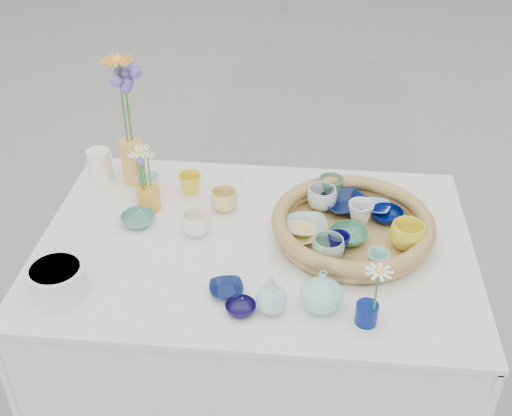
# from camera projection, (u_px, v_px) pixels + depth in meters

# --- Properties ---
(ground) EXTENTS (80.00, 80.00, 0.00)m
(ground) POSITION_uv_depth(u_px,v_px,m) (255.00, 409.00, 2.31)
(ground) COLOR gray
(display_table) EXTENTS (1.26, 0.86, 0.77)m
(display_table) POSITION_uv_depth(u_px,v_px,m) (255.00, 409.00, 2.31)
(display_table) COLOR silver
(display_table) RESTS_ON ground
(wicker_tray) EXTENTS (0.47, 0.47, 0.08)m
(wicker_tray) POSITION_uv_depth(u_px,v_px,m) (352.00, 226.00, 1.87)
(wicker_tray) COLOR olive
(wicker_tray) RESTS_ON display_table
(tray_ceramic_0) EXTENTS (0.18, 0.18, 0.03)m
(tray_ceramic_0) POSITION_uv_depth(u_px,v_px,m) (344.00, 204.00, 1.97)
(tray_ceramic_0) COLOR #0A1540
(tray_ceramic_0) RESTS_ON wicker_tray
(tray_ceramic_1) EXTENTS (0.10, 0.10, 0.03)m
(tray_ceramic_1) POSITION_uv_depth(u_px,v_px,m) (387.00, 215.00, 1.93)
(tray_ceramic_1) COLOR #000A47
(tray_ceramic_1) RESTS_ON wicker_tray
(tray_ceramic_2) EXTENTS (0.12, 0.12, 0.08)m
(tray_ceramic_2) POSITION_uv_depth(u_px,v_px,m) (407.00, 236.00, 1.80)
(tray_ceramic_2) COLOR yellow
(tray_ceramic_2) RESTS_ON wicker_tray
(tray_ceramic_3) EXTENTS (0.11, 0.11, 0.03)m
(tray_ceramic_3) POSITION_uv_depth(u_px,v_px,m) (348.00, 236.00, 1.84)
(tray_ceramic_3) COLOR #358056
(tray_ceramic_3) RESTS_ON wicker_tray
(tray_ceramic_4) EXTENTS (0.10, 0.10, 0.07)m
(tray_ceramic_4) POSITION_uv_depth(u_px,v_px,m) (328.00, 249.00, 1.76)
(tray_ceramic_4) COLOR #81AF8D
(tray_ceramic_4) RESTS_ON wicker_tray
(tray_ceramic_5) EXTENTS (0.14, 0.14, 0.03)m
(tray_ceramic_5) POSITION_uv_depth(u_px,v_px,m) (307.00, 227.00, 1.88)
(tray_ceramic_5) COLOR #95B3B0
(tray_ceramic_5) RESTS_ON wicker_tray
(tray_ceramic_6) EXTENTS (0.11, 0.11, 0.07)m
(tray_ceramic_6) POSITION_uv_depth(u_px,v_px,m) (322.00, 198.00, 1.96)
(tray_ceramic_6) COLOR silver
(tray_ceramic_6) RESTS_ON wicker_tray
(tray_ceramic_7) EXTENTS (0.09, 0.09, 0.07)m
(tray_ceramic_7) POSITION_uv_depth(u_px,v_px,m) (360.00, 213.00, 1.90)
(tray_ceramic_7) COLOR silver
(tray_ceramic_7) RESTS_ON wicker_tray
(tray_ceramic_8) EXTENTS (0.10, 0.10, 0.02)m
(tray_ceramic_8) POSITION_uv_depth(u_px,v_px,m) (376.00, 207.00, 1.97)
(tray_ceramic_8) COLOR #81BCFF
(tray_ceramic_8) RESTS_ON wicker_tray
(tray_ceramic_9) EXTENTS (0.06, 0.06, 0.06)m
(tray_ceramic_9) POSITION_uv_depth(u_px,v_px,m) (339.00, 244.00, 1.79)
(tray_ceramic_9) COLOR #080352
(tray_ceramic_9) RESTS_ON wicker_tray
(tray_ceramic_10) EXTENTS (0.12, 0.12, 0.03)m
(tray_ceramic_10) POSITION_uv_depth(u_px,v_px,m) (295.00, 236.00, 1.84)
(tray_ceramic_10) COLOR #E8C65C
(tray_ceramic_10) RESTS_ON wicker_tray
(tray_ceramic_11) EXTENTS (0.07, 0.07, 0.06)m
(tray_ceramic_11) POSITION_uv_depth(u_px,v_px,m) (378.00, 261.00, 1.73)
(tray_ceramic_11) COLOR #86D0C4
(tray_ceramic_11) RESTS_ON wicker_tray
(tray_ceramic_12) EXTENTS (0.10, 0.10, 0.07)m
(tray_ceramic_12) POSITION_uv_depth(u_px,v_px,m) (331.00, 188.00, 2.01)
(tray_ceramic_12) COLOR #477558
(tray_ceramic_12) RESTS_ON wicker_tray
(loose_ceramic_0) EXTENTS (0.10, 0.10, 0.07)m
(loose_ceramic_0) POSITION_uv_depth(u_px,v_px,m) (190.00, 183.00, 2.07)
(loose_ceramic_0) COLOR yellow
(loose_ceramic_0) RESTS_ON display_table
(loose_ceramic_1) EXTENTS (0.09, 0.09, 0.07)m
(loose_ceramic_1) POSITION_uv_depth(u_px,v_px,m) (224.00, 200.00, 1.99)
(loose_ceramic_1) COLOR #E5C675
(loose_ceramic_1) RESTS_ON display_table
(loose_ceramic_2) EXTENTS (0.10, 0.10, 0.03)m
(loose_ceramic_2) POSITION_uv_depth(u_px,v_px,m) (138.00, 219.00, 1.94)
(loose_ceramic_2) COLOR #4B8E71
(loose_ceramic_2) RESTS_ON display_table
(loose_ceramic_3) EXTENTS (0.10, 0.10, 0.07)m
(loose_ceramic_3) POSITION_uv_depth(u_px,v_px,m) (196.00, 224.00, 1.89)
(loose_ceramic_3) COLOR white
(loose_ceramic_3) RESTS_ON display_table
(loose_ceramic_4) EXTENTS (0.11, 0.11, 0.02)m
(loose_ceramic_4) POSITION_uv_depth(u_px,v_px,m) (226.00, 289.00, 1.69)
(loose_ceramic_4) COLOR #0D1A46
(loose_ceramic_4) RESTS_ON display_table
(loose_ceramic_5) EXTENTS (0.09, 0.09, 0.07)m
(loose_ceramic_5) POSITION_uv_depth(u_px,v_px,m) (149.00, 185.00, 2.06)
(loose_ceramic_5) COLOR silver
(loose_ceramic_5) RESTS_ON display_table
(loose_ceramic_6) EXTENTS (0.09, 0.09, 0.02)m
(loose_ceramic_6) POSITION_uv_depth(u_px,v_px,m) (241.00, 308.00, 1.63)
(loose_ceramic_6) COLOR #0E0834
(loose_ceramic_6) RESTS_ON display_table
(fluted_bowl) EXTENTS (0.21, 0.21, 0.08)m
(fluted_bowl) POSITION_uv_depth(u_px,v_px,m) (57.00, 280.00, 1.67)
(fluted_bowl) COLOR silver
(fluted_bowl) RESTS_ON display_table
(bud_vase_paleblue) EXTENTS (0.09, 0.09, 0.12)m
(bud_vase_paleblue) POSITION_uv_depth(u_px,v_px,m) (271.00, 293.00, 1.60)
(bud_vase_paleblue) COLOR #ABC0CB
(bud_vase_paleblue) RESTS_ON display_table
(bud_vase_seafoam) EXTENTS (0.12, 0.12, 0.12)m
(bud_vase_seafoam) POSITION_uv_depth(u_px,v_px,m) (322.00, 290.00, 1.61)
(bud_vase_seafoam) COLOR #89D8C8
(bud_vase_seafoam) RESTS_ON display_table
(bud_vase_cobalt) EXTENTS (0.06, 0.06, 0.06)m
(bud_vase_cobalt) POSITION_uv_depth(u_px,v_px,m) (367.00, 313.00, 1.59)
(bud_vase_cobalt) COLOR navy
(bud_vase_cobalt) RESTS_ON display_table
(single_daisy) EXTENTS (0.10, 0.10, 0.14)m
(single_daisy) POSITION_uv_depth(u_px,v_px,m) (376.00, 291.00, 1.52)
(single_daisy) COLOR white
(single_daisy) RESTS_ON bud_vase_cobalt
(tall_vase_yellow) EXTENTS (0.09, 0.09, 0.15)m
(tall_vase_yellow) POSITION_uv_depth(u_px,v_px,m) (133.00, 162.00, 2.11)
(tall_vase_yellow) COLOR gold
(tall_vase_yellow) RESTS_ON display_table
(gerbera) EXTENTS (0.13, 0.13, 0.30)m
(gerbera) POSITION_uv_depth(u_px,v_px,m) (123.00, 103.00, 1.99)
(gerbera) COLOR orange
(gerbera) RESTS_ON tall_vase_yellow
(hydrangea) EXTENTS (0.09, 0.09, 0.31)m
(hydrangea) POSITION_uv_depth(u_px,v_px,m) (128.00, 110.00, 2.01)
(hydrangea) COLOR #5C4C9A
(hydrangea) RESTS_ON tall_vase_yellow
(white_pitcher) EXTENTS (0.13, 0.12, 0.11)m
(white_pitcher) POSITION_uv_depth(u_px,v_px,m) (100.00, 165.00, 2.13)
(white_pitcher) COLOR white
(white_pitcher) RESTS_ON display_table
(daisy_cup) EXTENTS (0.09, 0.09, 0.08)m
(daisy_cup) POSITION_uv_depth(u_px,v_px,m) (148.00, 198.00, 1.99)
(daisy_cup) COLOR gold
(daisy_cup) RESTS_ON display_table
(daisy_posy) EXTENTS (0.10, 0.10, 0.15)m
(daisy_posy) POSITION_uv_depth(u_px,v_px,m) (143.00, 167.00, 1.93)
(daisy_posy) COLOR white
(daisy_posy) RESTS_ON daisy_cup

